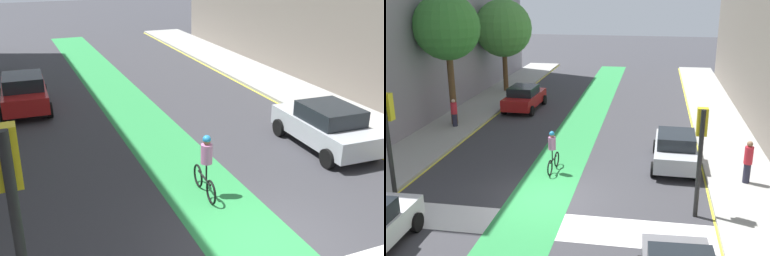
{
  "view_description": "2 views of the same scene",
  "coord_description": "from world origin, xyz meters",
  "views": [
    {
      "loc": [
        -5.2,
        -7.92,
        6.44
      ],
      "look_at": [
        0.18,
        5.21,
        1.03
      ],
      "focal_mm": 43.59,
      "sensor_mm": 36.0,
      "label": 1
    },
    {
      "loc": [
        3.69,
        -15.31,
        7.72
      ],
      "look_at": [
        0.07,
        5.93,
        0.99
      ],
      "focal_mm": 42.63,
      "sensor_mm": 36.0,
      "label": 2
    }
  ],
  "objects": [
    {
      "name": "street_tree_far",
      "position": [
        -7.38,
        17.17,
        4.76
      ],
      "size": [
        4.17,
        4.17,
        6.71
      ],
      "color": "brown",
      "rests_on": "sidewalk_left"
    },
    {
      "name": "car_silver_right_far",
      "position": [
        4.77,
        4.22,
        0.8
      ],
      "size": [
        2.11,
        4.24,
        1.57
      ],
      "color": "#B2B7BF",
      "rests_on": "ground_plane"
    },
    {
      "name": "curb_stripe_right",
      "position": [
        6.0,
        0.0,
        0.01
      ],
      "size": [
        0.16,
        60.0,
        0.01
      ],
      "primitive_type": "cube",
      "color": "yellow",
      "rests_on": "ground_plane"
    },
    {
      "name": "pedestrian_sidewalk_left_a",
      "position": [
        -7.3,
        7.8,
        0.94
      ],
      "size": [
        0.34,
        0.34,
        1.56
      ],
      "color": "#262638",
      "rests_on": "sidewalk_left"
    },
    {
      "name": "traffic_signal_near_right",
      "position": [
        5.33,
        -0.37,
        2.73
      ],
      "size": [
        0.35,
        0.52,
        3.87
      ],
      "color": "black",
      "rests_on": "ground_plane"
    },
    {
      "name": "street_tree_near",
      "position": [
        -7.53,
        8.26,
        5.57
      ],
      "size": [
        3.6,
        3.6,
        7.26
      ],
      "color": "brown",
      "rests_on": "sidewalk_left"
    },
    {
      "name": "car_red_left_far",
      "position": [
        -4.6,
        12.52,
        0.8
      ],
      "size": [
        2.13,
        4.25,
        1.57
      ],
      "color": "#A51919",
      "rests_on": "ground_plane"
    },
    {
      "name": "traffic_signal_near_left",
      "position": [
        -5.35,
        -1.52,
        2.96
      ],
      "size": [
        0.35,
        0.52,
        4.22
      ],
      "color": "black",
      "rests_on": "ground_plane"
    },
    {
      "name": "crosswalk_band",
      "position": [
        0.0,
        -2.0,
        0.0
      ],
      "size": [
        12.0,
        1.8,
        0.01
      ],
      "primitive_type": "cube",
      "color": "silver",
      "rests_on": "ground_plane"
    },
    {
      "name": "bike_lane_paint",
      "position": [
        -0.38,
        0.0,
        0.0
      ],
      "size": [
        2.4,
        60.0,
        0.01
      ],
      "primitive_type": "cube",
      "color": "#2D8C47",
      "rests_on": "ground_plane"
    },
    {
      "name": "ground_plane",
      "position": [
        0.0,
        0.0,
        0.0
      ],
      "size": [
        120.0,
        120.0,
        0.0
      ],
      "primitive_type": "plane",
      "color": "#38383D"
    },
    {
      "name": "sidewalk_right",
      "position": [
        7.5,
        0.0,
        0.07
      ],
      "size": [
        3.0,
        60.0,
        0.15
      ],
      "primitive_type": "cube",
      "color": "#9E9E99",
      "rests_on": "ground_plane"
    },
    {
      "name": "cyclist_in_lane",
      "position": [
        -0.48,
        2.63,
        0.97
      ],
      "size": [
        0.32,
        1.73,
        1.86
      ],
      "color": "black",
      "rests_on": "ground_plane"
    },
    {
      "name": "curb_stripe_left",
      "position": [
        -6.0,
        0.0,
        0.01
      ],
      "size": [
        0.16,
        60.0,
        0.01
      ],
      "primitive_type": "cube",
      "color": "yellow",
      "rests_on": "ground_plane"
    },
    {
      "name": "pedestrian_sidewalk_right_b",
      "position": [
        7.52,
        2.47,
        1.05
      ],
      "size": [
        0.34,
        0.34,
        1.76
      ],
      "color": "#262638",
      "rests_on": "sidewalk_right"
    }
  ]
}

